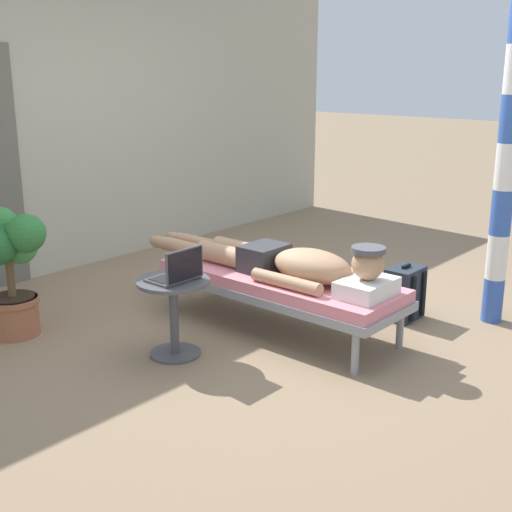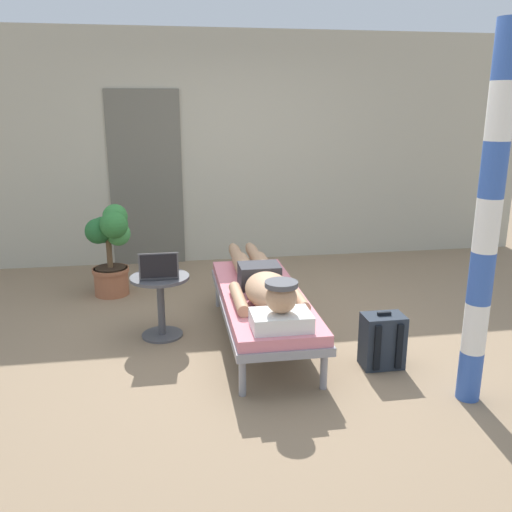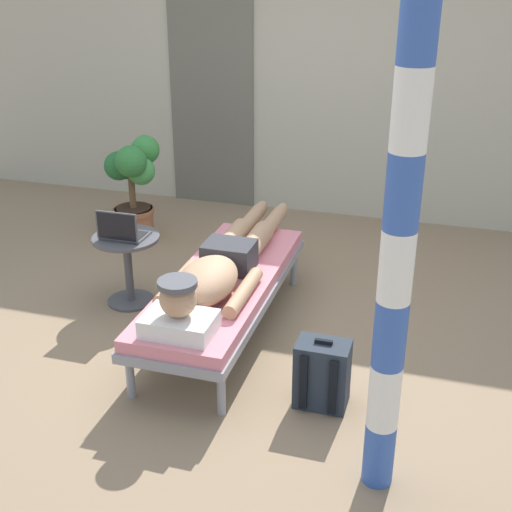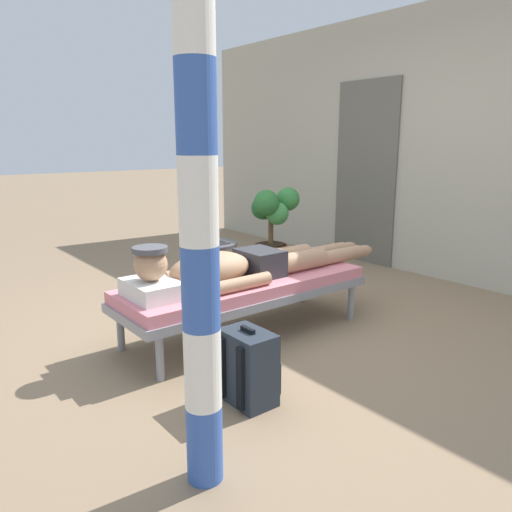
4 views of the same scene
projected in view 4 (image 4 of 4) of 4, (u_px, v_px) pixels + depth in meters
name	position (u px, v px, depth m)	size (l,w,h in m)	color
ground_plane	(255.00, 331.00, 3.71)	(40.00, 40.00, 0.00)	#8C7256
house_wall_back	(451.00, 144.00, 4.92)	(7.60, 0.20, 2.70)	#B2AD99
house_door_panel	(366.00, 173.00, 5.66)	(0.84, 0.03, 2.04)	#625F54
lounge_chair	(245.00, 288.00, 3.60)	(0.66, 1.88, 0.42)	gray
person_reclining	(238.00, 266.00, 3.52)	(0.53, 2.17, 0.33)	white
side_table	(210.00, 261.00, 4.35)	(0.48, 0.48, 0.52)	#4C4C51
laptop	(204.00, 237.00, 4.26)	(0.31, 0.24, 0.23)	#4C4C51
backpack	(249.00, 368.00, 2.67)	(0.30, 0.26, 0.42)	#262D38
potted_plant	(272.00, 222.00, 5.37)	(0.43, 0.58, 0.89)	#9E5B3D
porch_post	(198.00, 201.00, 1.84)	(0.15, 0.15, 2.33)	#3359B2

